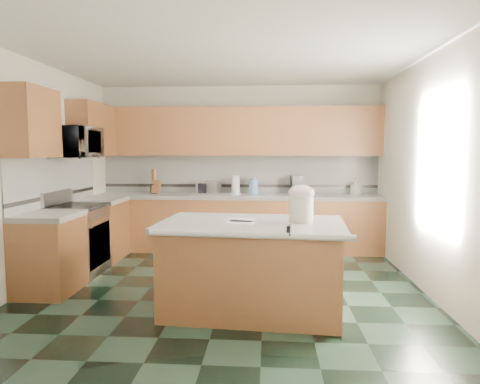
{
  "coord_description": "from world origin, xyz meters",
  "views": [
    {
      "loc": [
        0.5,
        -4.88,
        1.62
      ],
      "look_at": [
        0.15,
        0.35,
        1.12
      ],
      "focal_mm": 32.0,
      "sensor_mm": 36.0,
      "label": 1
    }
  ],
  "objects_px": {
    "coffee_maker": "(297,185)",
    "knife_block": "(156,187)",
    "soap_bottle_island": "(306,205)",
    "toaster_oven": "(209,188)",
    "island_base": "(252,269)",
    "treat_jar": "(301,210)",
    "island_top": "(252,225)"
  },
  "relations": [
    {
      "from": "coffee_maker",
      "to": "knife_block",
      "type": "bearing_deg",
      "value": 174.3
    },
    {
      "from": "soap_bottle_island",
      "to": "toaster_oven",
      "type": "bearing_deg",
      "value": 141.78
    },
    {
      "from": "island_base",
      "to": "coffee_maker",
      "type": "height_order",
      "value": "coffee_maker"
    },
    {
      "from": "island_base",
      "to": "toaster_oven",
      "type": "distance_m",
      "value": 2.89
    },
    {
      "from": "treat_jar",
      "to": "knife_block",
      "type": "distance_m",
      "value": 3.48
    },
    {
      "from": "island_base",
      "to": "island_top",
      "type": "distance_m",
      "value": 0.46
    },
    {
      "from": "island_top",
      "to": "treat_jar",
      "type": "height_order",
      "value": "treat_jar"
    },
    {
      "from": "island_top",
      "to": "treat_jar",
      "type": "distance_m",
      "value": 0.51
    },
    {
      "from": "knife_block",
      "to": "toaster_oven",
      "type": "bearing_deg",
      "value": 9.21
    },
    {
      "from": "soap_bottle_island",
      "to": "toaster_oven",
      "type": "distance_m",
      "value": 2.96
    },
    {
      "from": "soap_bottle_island",
      "to": "knife_block",
      "type": "xyz_separation_m",
      "value": [
        -2.23,
        2.63,
        -0.05
      ]
    },
    {
      "from": "island_base",
      "to": "island_top",
      "type": "xyz_separation_m",
      "value": [
        0.0,
        0.0,
        0.46
      ]
    },
    {
      "from": "island_top",
      "to": "soap_bottle_island",
      "type": "distance_m",
      "value": 0.57
    },
    {
      "from": "island_top",
      "to": "knife_block",
      "type": "distance_m",
      "value": 3.2
    },
    {
      "from": "toaster_oven",
      "to": "coffee_maker",
      "type": "relative_size",
      "value": 1.15
    },
    {
      "from": "island_base",
      "to": "toaster_oven",
      "type": "xyz_separation_m",
      "value": [
        -0.82,
        2.71,
        0.59
      ]
    },
    {
      "from": "soap_bottle_island",
      "to": "coffee_maker",
      "type": "relative_size",
      "value": 1.04
    },
    {
      "from": "island_top",
      "to": "coffee_maker",
      "type": "distance_m",
      "value": 2.81
    },
    {
      "from": "treat_jar",
      "to": "soap_bottle_island",
      "type": "distance_m",
      "value": 0.1
    },
    {
      "from": "island_top",
      "to": "toaster_oven",
      "type": "distance_m",
      "value": 2.83
    },
    {
      "from": "treat_jar",
      "to": "island_top",
      "type": "bearing_deg",
      "value": 177.26
    },
    {
      "from": "toaster_oven",
      "to": "coffee_maker",
      "type": "xyz_separation_m",
      "value": [
        1.44,
        0.03,
        0.05
      ]
    },
    {
      "from": "island_base",
      "to": "island_top",
      "type": "height_order",
      "value": "island_top"
    },
    {
      "from": "island_top",
      "to": "knife_block",
      "type": "height_order",
      "value": "knife_block"
    },
    {
      "from": "island_base",
      "to": "coffee_maker",
      "type": "bearing_deg",
      "value": 81.69
    },
    {
      "from": "treat_jar",
      "to": "toaster_oven",
      "type": "xyz_separation_m",
      "value": [
        -1.31,
        2.71,
        -0.02
      ]
    },
    {
      "from": "island_base",
      "to": "soap_bottle_island",
      "type": "height_order",
      "value": "soap_bottle_island"
    },
    {
      "from": "island_top",
      "to": "island_base",
      "type": "bearing_deg",
      "value": -175.57
    },
    {
      "from": "island_base",
      "to": "toaster_oven",
      "type": "relative_size",
      "value": 4.87
    },
    {
      "from": "knife_block",
      "to": "coffee_maker",
      "type": "relative_size",
      "value": 0.72
    },
    {
      "from": "soap_bottle_island",
      "to": "knife_block",
      "type": "relative_size",
      "value": 1.45
    },
    {
      "from": "island_base",
      "to": "knife_block",
      "type": "relative_size",
      "value": 7.83
    }
  ]
}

